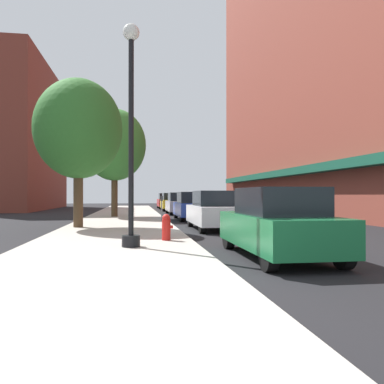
{
  "coord_description": "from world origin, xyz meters",
  "views": [
    {
      "loc": [
        0.66,
        -4.69,
        1.49
      ],
      "look_at": [
        4.02,
        17.81,
        1.66
      ],
      "focal_mm": 35.75,
      "sensor_mm": 36.0,
      "label": 1
    }
  ],
  "objects": [
    {
      "name": "ground_plane",
      "position": [
        4.0,
        18.0,
        0.0
      ],
      "size": [
        90.0,
        90.0,
        0.0
      ],
      "primitive_type": "plane",
      "color": "black"
    },
    {
      "name": "sidewalk_slab",
      "position": [
        0.0,
        19.0,
        0.06
      ],
      "size": [
        4.8,
        50.0,
        0.12
      ],
      "primitive_type": "cube",
      "color": "#A8A399",
      "rests_on": "ground"
    },
    {
      "name": "building_right_brick",
      "position": [
        14.99,
        22.0,
        13.96
      ],
      "size": [
        6.8,
        40.0,
        27.97
      ],
      "color": "brown",
      "rests_on": "ground"
    },
    {
      "name": "building_far_background",
      "position": [
        -11.01,
        37.0,
        7.3
      ],
      "size": [
        6.8,
        18.0,
        14.63
      ],
      "color": "brown",
      "rests_on": "ground"
    },
    {
      "name": "lamppost",
      "position": [
        0.56,
        5.52,
        3.2
      ],
      "size": [
        0.48,
        0.48,
        5.9
      ],
      "color": "black",
      "rests_on": "sidewalk_slab"
    },
    {
      "name": "fire_hydrant",
      "position": [
        1.6,
        6.82,
        0.52
      ],
      "size": [
        0.33,
        0.26,
        0.79
      ],
      "color": "red",
      "rests_on": "sidewalk_slab"
    },
    {
      "name": "parking_meter_near",
      "position": [
        2.05,
        15.39,
        0.95
      ],
      "size": [
        0.14,
        0.09,
        1.31
      ],
      "color": "slate",
      "rests_on": "sidewalk_slab"
    },
    {
      "name": "tree_near",
      "position": [
        -0.62,
        19.94,
        4.64
      ],
      "size": [
        3.96,
        3.96,
        6.82
      ],
      "color": "#4C3823",
      "rests_on": "sidewalk_slab"
    },
    {
      "name": "tree_mid",
      "position": [
        -1.72,
        12.06,
        4.28
      ],
      "size": [
        3.69,
        3.69,
        6.3
      ],
      "color": "#4C3823",
      "rests_on": "sidewalk_slab"
    },
    {
      "name": "car_green",
      "position": [
        4.0,
        3.96,
        0.81
      ],
      "size": [
        1.8,
        4.3,
        1.66
      ],
      "rotation": [
        0.0,
        0.0,
        0.04
      ],
      "color": "black",
      "rests_on": "ground"
    },
    {
      "name": "car_white",
      "position": [
        4.0,
        11.32,
        0.81
      ],
      "size": [
        1.8,
        4.3,
        1.66
      ],
      "rotation": [
        0.0,
        0.0,
        0.01
      ],
      "color": "black",
      "rests_on": "ground"
    },
    {
      "name": "car_blue",
      "position": [
        4.0,
        17.72,
        0.81
      ],
      "size": [
        1.8,
        4.3,
        1.66
      ],
      "rotation": [
        0.0,
        0.0,
        0.02
      ],
      "color": "black",
      "rests_on": "ground"
    },
    {
      "name": "car_silver",
      "position": [
        4.0,
        24.3,
        0.81
      ],
      "size": [
        1.8,
        4.3,
        1.66
      ],
      "rotation": [
        0.0,
        0.0,
        -0.03
      ],
      "color": "black",
      "rests_on": "ground"
    },
    {
      "name": "car_yellow",
      "position": [
        4.0,
        30.72,
        0.81
      ],
      "size": [
        1.8,
        4.3,
        1.66
      ],
      "rotation": [
        0.0,
        0.0,
        0.02
      ],
      "color": "black",
      "rests_on": "ground"
    },
    {
      "name": "car_red",
      "position": [
        4.0,
        36.45,
        0.81
      ],
      "size": [
        1.8,
        4.3,
        1.66
      ],
      "rotation": [
        0.0,
        0.0,
        -0.0
      ],
      "color": "black",
      "rests_on": "ground"
    }
  ]
}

